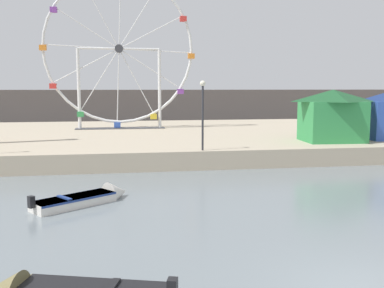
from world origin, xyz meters
TOP-DOWN VIEW (x-y plane):
  - quay_promenade at (0.00, 28.09)m, footprint 110.00×24.48m
  - distant_town_skyline at (0.00, 50.38)m, footprint 140.00×3.00m
  - motorboat_white_red_stripe at (-6.97, 9.51)m, footprint 4.04×3.36m
  - ferris_wheel_white_frame at (-5.51, 31.07)m, footprint 13.15×1.20m
  - carnival_booth_green_kiosk at (8.35, 19.16)m, footprint 4.35×3.61m
  - promenade_lamp_near at (-0.99, 16.32)m, footprint 0.32×0.32m

SIDE VIEW (x-z plane):
  - motorboat_white_red_stripe at x=-6.97m, z-range -0.30..0.73m
  - quay_promenade at x=0.00m, z-range 0.00..1.10m
  - distant_town_skyline at x=0.00m, z-range 0.00..4.40m
  - carnival_booth_green_kiosk at x=8.35m, z-range 1.16..4.62m
  - promenade_lamp_near at x=-0.99m, z-range 1.70..5.68m
  - ferris_wheel_white_frame at x=-5.51m, z-range 1.13..14.45m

